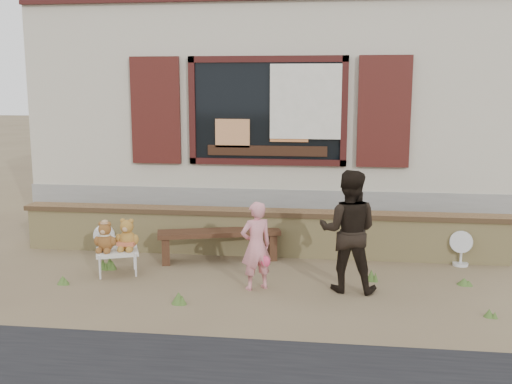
# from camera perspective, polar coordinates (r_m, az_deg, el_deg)

# --- Properties ---
(ground) EXTENTS (80.00, 80.00, 0.00)m
(ground) POSITION_cam_1_polar(r_m,az_deg,el_deg) (7.91, -0.57, -7.92)
(ground) COLOR brown
(ground) RESTS_ON ground
(shopfront) EXTENTS (8.04, 5.13, 4.00)m
(shopfront) POSITION_cam_1_polar(r_m,az_deg,el_deg) (11.99, 2.43, 7.95)
(shopfront) COLOR #AAA28A
(shopfront) RESTS_ON ground
(brick_wall) EXTENTS (7.10, 0.36, 0.67)m
(brick_wall) POSITION_cam_1_polar(r_m,az_deg,el_deg) (8.77, 0.34, -3.79)
(brick_wall) COLOR tan
(brick_wall) RESTS_ON ground
(bench) EXTENTS (1.75, 0.83, 0.44)m
(bench) POSITION_cam_1_polar(r_m,az_deg,el_deg) (8.47, -3.52, -4.45)
(bench) COLOR #361F12
(bench) RESTS_ON ground
(folding_chair) EXTENTS (0.67, 0.63, 0.33)m
(folding_chair) POSITION_cam_1_polar(r_m,az_deg,el_deg) (8.06, -13.09, -5.63)
(folding_chair) COLOR beige
(folding_chair) RESTS_ON ground
(teddy_bear_left) EXTENTS (0.36, 0.34, 0.40)m
(teddy_bear_left) POSITION_cam_1_polar(r_m,az_deg,el_deg) (8.00, -14.16, -4.09)
(teddy_bear_left) COLOR brown
(teddy_bear_left) RESTS_ON folding_chair
(teddy_bear_right) EXTENTS (0.39, 0.37, 0.43)m
(teddy_bear_right) POSITION_cam_1_polar(r_m,az_deg,el_deg) (8.00, -12.16, -3.90)
(teddy_bear_right) COLOR brown
(teddy_bear_right) RESTS_ON folding_chair
(child) EXTENTS (0.47, 0.43, 1.09)m
(child) POSITION_cam_1_polar(r_m,az_deg,el_deg) (7.24, 0.01, -5.14)
(child) COLOR pink
(child) RESTS_ON ground
(adult) EXTENTS (0.77, 0.62, 1.47)m
(adult) POSITION_cam_1_polar(r_m,az_deg,el_deg) (7.24, 8.80, -3.68)
(adult) COLOR black
(adult) RESTS_ON ground
(fan_left) EXTENTS (0.31, 0.21, 0.49)m
(fan_left) POSITION_cam_1_polar(r_m,az_deg,el_deg) (8.90, -14.21, -4.53)
(fan_left) COLOR white
(fan_left) RESTS_ON ground
(fan_right) EXTENTS (0.32, 0.21, 0.49)m
(fan_right) POSITION_cam_1_polar(r_m,az_deg,el_deg) (8.71, 18.97, -5.07)
(fan_right) COLOR silver
(fan_right) RESTS_ON ground
(grass_tufts) EXTENTS (5.15, 1.33, 0.15)m
(grass_tufts) POSITION_cam_1_polar(r_m,az_deg,el_deg) (7.56, -3.17, -8.26)
(grass_tufts) COLOR #436126
(grass_tufts) RESTS_ON ground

